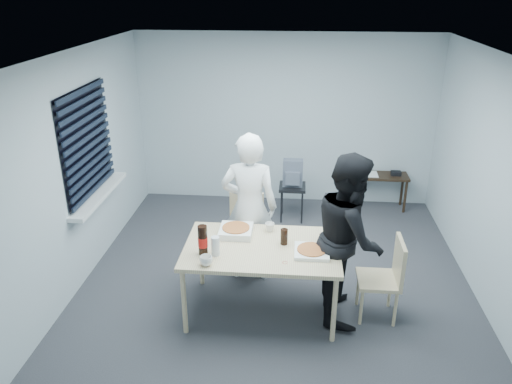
# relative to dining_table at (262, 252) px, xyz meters

# --- Properties ---
(room) EXTENTS (5.00, 5.00, 5.00)m
(room) POSITION_rel_dining_table_xyz_m (-2.07, 0.88, 0.73)
(room) COLOR #313035
(room) RESTS_ON ground
(dining_table) EXTENTS (1.58, 1.00, 0.77)m
(dining_table) POSITION_rel_dining_table_xyz_m (0.00, 0.00, 0.00)
(dining_table) COLOR beige
(dining_table) RESTS_ON ground
(chair_far) EXTENTS (0.42, 0.42, 0.89)m
(chair_far) POSITION_rel_dining_table_xyz_m (-0.27, 1.00, -0.20)
(chair_far) COLOR beige
(chair_far) RESTS_ON ground
(chair_right) EXTENTS (0.42, 0.42, 0.89)m
(chair_right) POSITION_rel_dining_table_xyz_m (1.29, 0.01, -0.20)
(chair_right) COLOR beige
(chair_right) RESTS_ON ground
(person_white) EXTENTS (0.65, 0.42, 1.77)m
(person_white) POSITION_rel_dining_table_xyz_m (-0.20, 0.68, 0.17)
(person_white) COLOR white
(person_white) RESTS_ON ground
(person_black) EXTENTS (0.47, 0.86, 1.77)m
(person_black) POSITION_rel_dining_table_xyz_m (0.87, 0.06, 0.17)
(person_black) COLOR black
(person_black) RESTS_ON ground
(side_table) EXTENTS (0.82, 0.36, 0.55)m
(side_table) POSITION_rel_dining_table_xyz_m (1.60, 2.76, -0.25)
(side_table) COLOR black
(side_table) RESTS_ON ground
(stool) EXTENTS (0.38, 0.38, 0.53)m
(stool) POSITION_rel_dining_table_xyz_m (0.27, 2.26, -0.29)
(stool) COLOR black
(stool) RESTS_ON ground
(backpack) EXTENTS (0.28, 0.21, 0.40)m
(backpack) POSITION_rel_dining_table_xyz_m (0.27, 2.25, 0.01)
(backpack) COLOR slate
(backpack) RESTS_ON stool
(pizza_box_a) EXTENTS (0.34, 0.34, 0.09)m
(pizza_box_a) POSITION_rel_dining_table_xyz_m (-0.30, 0.25, 0.10)
(pizza_box_a) COLOR white
(pizza_box_a) RESTS_ON dining_table
(pizza_box_b) EXTENTS (0.34, 0.34, 0.05)m
(pizza_box_b) POSITION_rel_dining_table_xyz_m (0.50, -0.09, 0.08)
(pizza_box_b) COLOR white
(pizza_box_b) RESTS_ON dining_table
(mug_a) EXTENTS (0.17, 0.17, 0.10)m
(mug_a) POSITION_rel_dining_table_xyz_m (-0.50, -0.40, 0.11)
(mug_a) COLOR white
(mug_a) RESTS_ON dining_table
(mug_b) EXTENTS (0.10, 0.10, 0.09)m
(mug_b) POSITION_rel_dining_table_xyz_m (0.06, 0.35, 0.11)
(mug_b) COLOR white
(mug_b) RESTS_ON dining_table
(cola_glass) EXTENTS (0.09, 0.09, 0.17)m
(cola_glass) POSITION_rel_dining_table_xyz_m (0.22, 0.08, 0.14)
(cola_glass) COLOR black
(cola_glass) RESTS_ON dining_table
(soda_bottle) EXTENTS (0.10, 0.10, 0.31)m
(soda_bottle) POSITION_rel_dining_table_xyz_m (-0.57, -0.19, 0.21)
(soda_bottle) COLOR black
(soda_bottle) RESTS_ON dining_table
(plastic_cups) EXTENTS (0.09, 0.09, 0.20)m
(plastic_cups) POSITION_rel_dining_table_xyz_m (-0.44, -0.20, 0.16)
(plastic_cups) COLOR silver
(plastic_cups) RESTS_ON dining_table
(rubber_band) EXTENTS (0.06, 0.06, 0.00)m
(rubber_band) POSITION_rel_dining_table_xyz_m (0.24, -0.29, 0.06)
(rubber_band) COLOR red
(rubber_band) RESTS_ON dining_table
(papers) EXTENTS (0.30, 0.33, 0.00)m
(papers) POSITION_rel_dining_table_xyz_m (1.45, 2.78, -0.16)
(papers) COLOR white
(papers) RESTS_ON side_table
(black_box) EXTENTS (0.15, 0.12, 0.06)m
(black_box) POSITION_rel_dining_table_xyz_m (1.82, 2.77, -0.13)
(black_box) COLOR black
(black_box) RESTS_ON side_table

